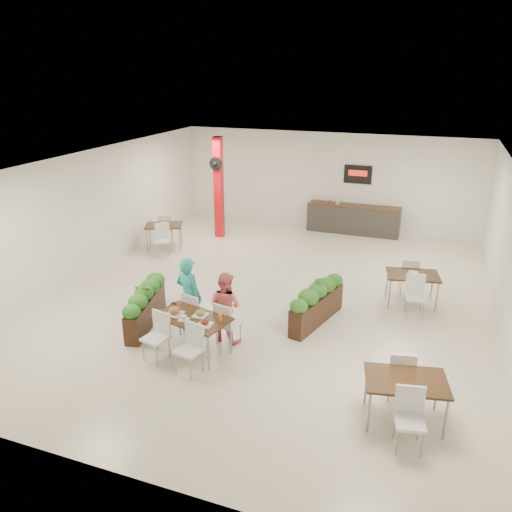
{
  "coord_description": "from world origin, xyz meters",
  "views": [
    {
      "loc": [
        3.42,
        -10.32,
        5.16
      ],
      "look_at": [
        -0.27,
        -0.25,
        1.1
      ],
      "focal_mm": 35.0,
      "sensor_mm": 36.0,
      "label": 1
    }
  ],
  "objects_px": {
    "planter_right": "(317,301)",
    "side_table_c": "(406,386)",
    "planter_left": "(145,304)",
    "diner_woman": "(225,307)",
    "red_column": "(219,187)",
    "diner_man": "(189,296)",
    "side_table_a": "(164,229)",
    "side_table_b": "(412,279)",
    "main_table": "(192,322)",
    "service_counter": "(353,219)"
  },
  "relations": [
    {
      "from": "red_column",
      "to": "planter_left",
      "type": "distance_m",
      "value": 6.21
    },
    {
      "from": "service_counter",
      "to": "diner_man",
      "type": "distance_m",
      "value": 8.11
    },
    {
      "from": "service_counter",
      "to": "side_table_c",
      "type": "relative_size",
      "value": 1.8
    },
    {
      "from": "main_table",
      "to": "side_table_a",
      "type": "height_order",
      "value": "same"
    },
    {
      "from": "side_table_a",
      "to": "side_table_c",
      "type": "distance_m",
      "value": 9.4
    },
    {
      "from": "diner_man",
      "to": "planter_right",
      "type": "height_order",
      "value": "diner_man"
    },
    {
      "from": "main_table",
      "to": "diner_man",
      "type": "xyz_separation_m",
      "value": [
        -0.39,
        0.65,
        0.2
      ]
    },
    {
      "from": "main_table",
      "to": "side_table_b",
      "type": "relative_size",
      "value": 1.11
    },
    {
      "from": "diner_woman",
      "to": "side_table_a",
      "type": "relative_size",
      "value": 0.88
    },
    {
      "from": "red_column",
      "to": "diner_man",
      "type": "height_order",
      "value": "red_column"
    },
    {
      "from": "planter_left",
      "to": "side_table_c",
      "type": "distance_m",
      "value": 5.55
    },
    {
      "from": "service_counter",
      "to": "side_table_a",
      "type": "bearing_deg",
      "value": -145.61
    },
    {
      "from": "red_column",
      "to": "service_counter",
      "type": "relative_size",
      "value": 1.07
    },
    {
      "from": "red_column",
      "to": "planter_left",
      "type": "relative_size",
      "value": 1.71
    },
    {
      "from": "planter_left",
      "to": "planter_right",
      "type": "relative_size",
      "value": 0.99
    },
    {
      "from": "planter_right",
      "to": "side_table_c",
      "type": "xyz_separation_m",
      "value": [
        2.01,
        -2.67,
        0.13
      ]
    },
    {
      "from": "planter_left",
      "to": "side_table_b",
      "type": "bearing_deg",
      "value": 29.91
    },
    {
      "from": "side_table_b",
      "to": "side_table_c",
      "type": "height_order",
      "value": "same"
    },
    {
      "from": "planter_right",
      "to": "main_table",
      "type": "bearing_deg",
      "value": -134.99
    },
    {
      "from": "diner_man",
      "to": "side_table_a",
      "type": "relative_size",
      "value": 1.01
    },
    {
      "from": "main_table",
      "to": "diner_woman",
      "type": "bearing_deg",
      "value": 57.82
    },
    {
      "from": "side_table_a",
      "to": "diner_man",
      "type": "bearing_deg",
      "value": -78.55
    },
    {
      "from": "red_column",
      "to": "main_table",
      "type": "bearing_deg",
      "value": -70.21
    },
    {
      "from": "side_table_b",
      "to": "main_table",
      "type": "bearing_deg",
      "value": -147.54
    },
    {
      "from": "red_column",
      "to": "planter_right",
      "type": "xyz_separation_m",
      "value": [
        4.35,
        -4.67,
        -1.14
      ]
    },
    {
      "from": "main_table",
      "to": "side_table_a",
      "type": "xyz_separation_m",
      "value": [
        -3.49,
        5.01,
        -0.02
      ]
    },
    {
      "from": "diner_woman",
      "to": "side_table_c",
      "type": "bearing_deg",
      "value": 172.05
    },
    {
      "from": "red_column",
      "to": "side_table_c",
      "type": "xyz_separation_m",
      "value": [
        6.36,
        -7.34,
        -1.02
      ]
    },
    {
      "from": "diner_woman",
      "to": "planter_left",
      "type": "bearing_deg",
      "value": 14.29
    },
    {
      "from": "diner_woman",
      "to": "side_table_c",
      "type": "xyz_separation_m",
      "value": [
        3.57,
        -1.36,
        -0.1
      ]
    },
    {
      "from": "diner_man",
      "to": "diner_woman",
      "type": "distance_m",
      "value": 0.81
    },
    {
      "from": "diner_man",
      "to": "main_table",
      "type": "bearing_deg",
      "value": 133.69
    },
    {
      "from": "side_table_a",
      "to": "planter_right",
      "type": "bearing_deg",
      "value": -53.14
    },
    {
      "from": "side_table_c",
      "to": "red_column",
      "type": "bearing_deg",
      "value": 119.43
    },
    {
      "from": "side_table_c",
      "to": "planter_right",
      "type": "bearing_deg",
      "value": 115.48
    },
    {
      "from": "service_counter",
      "to": "main_table",
      "type": "xyz_separation_m",
      "value": [
        -1.61,
        -8.5,
        0.14
      ]
    },
    {
      "from": "planter_right",
      "to": "red_column",
      "type": "bearing_deg",
      "value": 132.99
    },
    {
      "from": "service_counter",
      "to": "diner_man",
      "type": "relative_size",
      "value": 1.81
    },
    {
      "from": "diner_man",
      "to": "side_table_a",
      "type": "bearing_deg",
      "value": -41.73
    },
    {
      "from": "red_column",
      "to": "side_table_a",
      "type": "distance_m",
      "value": 2.21
    },
    {
      "from": "service_counter",
      "to": "diner_man",
      "type": "xyz_separation_m",
      "value": [
        -2.0,
        -7.85,
        0.34
      ]
    },
    {
      "from": "diner_woman",
      "to": "red_column",
      "type": "bearing_deg",
      "value": -52.07
    },
    {
      "from": "planter_left",
      "to": "side_table_a",
      "type": "xyz_separation_m",
      "value": [
        -2.07,
        4.4,
        0.11
      ]
    },
    {
      "from": "diner_woman",
      "to": "planter_right",
      "type": "height_order",
      "value": "diner_woman"
    },
    {
      "from": "side_table_a",
      "to": "side_table_b",
      "type": "xyz_separation_m",
      "value": [
        7.28,
        -1.41,
        0.01
      ]
    },
    {
      "from": "red_column",
      "to": "side_table_b",
      "type": "distance_m",
      "value": 6.96
    },
    {
      "from": "planter_right",
      "to": "side_table_b",
      "type": "relative_size",
      "value": 1.14
    },
    {
      "from": "planter_left",
      "to": "planter_right",
      "type": "distance_m",
      "value": 3.65
    },
    {
      "from": "main_table",
      "to": "diner_man",
      "type": "distance_m",
      "value": 0.78
    },
    {
      "from": "planter_left",
      "to": "planter_right",
      "type": "height_order",
      "value": "planter_right"
    }
  ]
}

